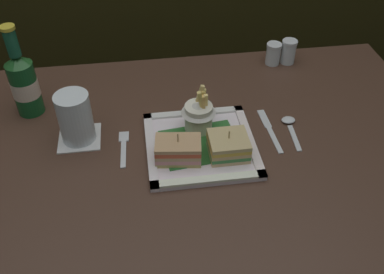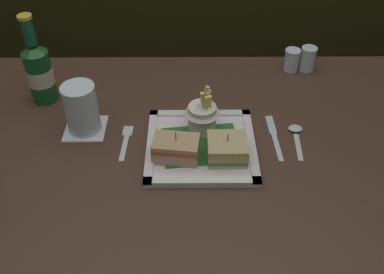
% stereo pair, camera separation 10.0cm
% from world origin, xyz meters
% --- Properties ---
extents(dining_table, '(1.31, 0.85, 0.73)m').
position_xyz_m(dining_table, '(0.00, 0.00, 0.59)').
color(dining_table, '#462E22').
rests_on(dining_table, ground_plane).
extents(square_plate, '(0.25, 0.25, 0.02)m').
position_xyz_m(square_plate, '(0.04, 0.01, 0.73)').
color(square_plate, white).
rests_on(square_plate, dining_table).
extents(sandwich_half_left, '(0.11, 0.08, 0.07)m').
position_xyz_m(sandwich_half_left, '(-0.01, -0.03, 0.76)').
color(sandwich_half_left, tan).
rests_on(sandwich_half_left, square_plate).
extents(sandwich_half_right, '(0.09, 0.08, 0.07)m').
position_xyz_m(sandwich_half_right, '(0.10, -0.03, 0.76)').
color(sandwich_half_right, '#D5B07C').
rests_on(sandwich_half_right, square_plate).
extents(fries_cup, '(0.08, 0.08, 0.12)m').
position_xyz_m(fries_cup, '(0.05, 0.07, 0.79)').
color(fries_cup, silver).
rests_on(fries_cup, square_plate).
extents(beer_bottle, '(0.07, 0.07, 0.24)m').
position_xyz_m(beer_bottle, '(-0.37, 0.21, 0.82)').
color(beer_bottle, '#144F24').
rests_on(beer_bottle, dining_table).
extents(drink_coaster, '(0.10, 0.10, 0.00)m').
position_xyz_m(drink_coaster, '(-0.24, 0.08, 0.73)').
color(drink_coaster, white).
rests_on(drink_coaster, dining_table).
extents(water_glass, '(0.08, 0.08, 0.12)m').
position_xyz_m(water_glass, '(-0.24, 0.08, 0.79)').
color(water_glass, silver).
rests_on(water_glass, dining_table).
extents(fork, '(0.03, 0.13, 0.00)m').
position_xyz_m(fork, '(-0.14, 0.04, 0.73)').
color(fork, silver).
rests_on(fork, dining_table).
extents(knife, '(0.02, 0.17, 0.00)m').
position_xyz_m(knife, '(0.22, 0.05, 0.73)').
color(knife, silver).
rests_on(knife, dining_table).
extents(spoon, '(0.04, 0.13, 0.01)m').
position_xyz_m(spoon, '(0.28, 0.06, 0.73)').
color(spoon, silver).
rests_on(spoon, dining_table).
extents(salt_shaker, '(0.04, 0.04, 0.07)m').
position_xyz_m(salt_shaker, '(0.31, 0.35, 0.76)').
color(salt_shaker, silver).
rests_on(salt_shaker, dining_table).
extents(pepper_shaker, '(0.04, 0.04, 0.07)m').
position_xyz_m(pepper_shaker, '(0.36, 0.35, 0.76)').
color(pepper_shaker, silver).
rests_on(pepper_shaker, dining_table).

